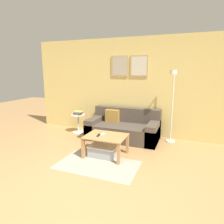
% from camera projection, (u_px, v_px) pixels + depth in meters
% --- Properties ---
extents(ground_plane, '(16.00, 16.00, 0.00)m').
position_uv_depth(ground_plane, '(71.00, 193.00, 2.86)').
color(ground_plane, tan).
extents(wall_back, '(5.60, 0.09, 2.55)m').
position_uv_depth(wall_back, '(130.00, 87.00, 5.29)').
color(wall_back, '#DDC472').
rests_on(wall_back, ground_plane).
extents(area_rug, '(1.50, 0.89, 0.01)m').
position_uv_depth(area_rug, '(97.00, 165.00, 3.70)').
color(area_rug, '#A39989').
rests_on(area_rug, ground_plane).
extents(couch, '(1.77, 0.88, 0.75)m').
position_uv_depth(couch, '(123.00, 129.00, 5.09)').
color(couch, '#4C4238').
rests_on(couch, ground_plane).
extents(coffee_table, '(0.82, 0.63, 0.43)m').
position_uv_depth(coffee_table, '(106.00, 139.00, 4.04)').
color(coffee_table, '#AD7F4C').
rests_on(coffee_table, ground_plane).
extents(storage_bin, '(0.57, 0.43, 0.22)m').
position_uv_depth(storage_bin, '(104.00, 150.00, 4.08)').
color(storage_bin, '#9EA3A8').
rests_on(storage_bin, ground_plane).
extents(floor_lamp, '(0.22, 0.46, 1.73)m').
position_uv_depth(floor_lamp, '(172.00, 98.00, 4.59)').
color(floor_lamp, white).
rests_on(floor_lamp, ground_plane).
extents(side_table, '(0.39, 0.39, 0.51)m').
position_uv_depth(side_table, '(78.00, 122.00, 5.58)').
color(side_table, silver).
rests_on(side_table, ground_plane).
extents(book_stack, '(0.26, 0.19, 0.10)m').
position_uv_depth(book_stack, '(78.00, 113.00, 5.51)').
color(book_stack, '#8C4C93').
rests_on(book_stack, side_table).
extents(remote_control, '(0.06, 0.15, 0.02)m').
position_uv_depth(remote_control, '(99.00, 135.00, 4.01)').
color(remote_control, black).
rests_on(remote_control, coffee_table).
extents(cell_phone, '(0.09, 0.15, 0.01)m').
position_uv_depth(cell_phone, '(102.00, 134.00, 4.11)').
color(cell_phone, silver).
rests_on(cell_phone, coffee_table).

